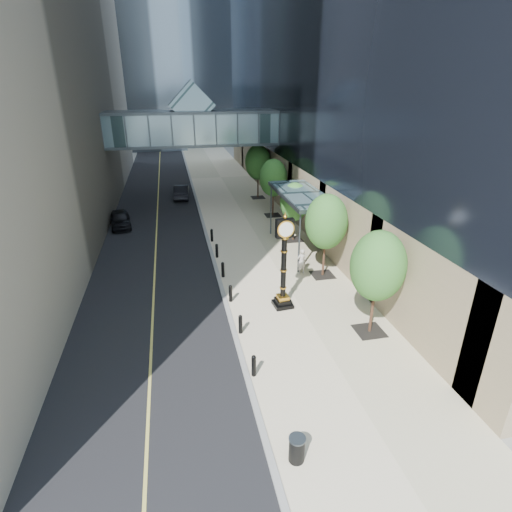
% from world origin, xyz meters
% --- Properties ---
extents(ground, '(320.00, 320.00, 0.00)m').
position_xyz_m(ground, '(0.00, 0.00, 0.00)').
color(ground, gray).
rests_on(ground, ground).
extents(road, '(8.00, 180.00, 0.02)m').
position_xyz_m(road, '(-7.00, 40.00, 0.01)').
color(road, black).
rests_on(road, ground).
extents(sidewalk, '(8.00, 180.00, 0.06)m').
position_xyz_m(sidewalk, '(1.00, 40.00, 0.03)').
color(sidewalk, beige).
rests_on(sidewalk, ground).
extents(curb, '(0.25, 180.00, 0.07)m').
position_xyz_m(curb, '(-3.00, 40.00, 0.04)').
color(curb, gray).
rests_on(curb, ground).
extents(distant_tower_c, '(22.00, 22.00, 65.00)m').
position_xyz_m(distant_tower_c, '(-6.00, 120.00, 32.50)').
color(distant_tower_c, '#91A4B7').
rests_on(distant_tower_c, ground).
extents(skywalk, '(17.00, 4.20, 5.80)m').
position_xyz_m(skywalk, '(-3.00, 28.00, 7.71)').
color(skywalk, slate).
rests_on(skywalk, ground).
extents(entrance_canopy, '(3.00, 8.00, 4.38)m').
position_xyz_m(entrance_canopy, '(3.48, 14.00, 4.19)').
color(entrance_canopy, '#383F44').
rests_on(entrance_canopy, ground).
extents(bollard_row, '(0.20, 16.20, 0.90)m').
position_xyz_m(bollard_row, '(-2.70, 9.00, 0.51)').
color(bollard_row, black).
rests_on(bollard_row, sidewalk).
extents(street_trees, '(2.72, 28.65, 5.59)m').
position_xyz_m(street_trees, '(3.60, 16.39, 3.60)').
color(street_trees, black).
rests_on(street_trees, sidewalk).
extents(street_clock, '(1.07, 1.07, 5.28)m').
position_xyz_m(street_clock, '(0.03, 6.28, 2.35)').
color(street_clock, black).
rests_on(street_clock, sidewalk).
extents(trash_bin, '(0.68, 0.68, 0.90)m').
position_xyz_m(trash_bin, '(-2.18, -3.33, 0.51)').
color(trash_bin, black).
rests_on(trash_bin, sidewalk).
extents(pedestrian, '(0.71, 0.55, 1.72)m').
position_xyz_m(pedestrian, '(2.30, 10.00, 0.92)').
color(pedestrian, '#B0A9A2').
rests_on(pedestrian, sidewalk).
extents(car_near, '(2.16, 4.23, 1.38)m').
position_xyz_m(car_near, '(-10.00, 22.21, 0.71)').
color(car_near, black).
rests_on(car_near, road).
extents(car_far, '(1.82, 4.44, 1.43)m').
position_xyz_m(car_far, '(-4.46, 30.70, 0.74)').
color(car_far, black).
rests_on(car_far, road).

